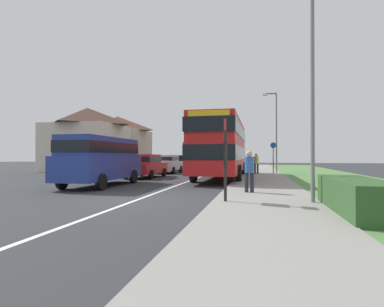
{
  "coord_description": "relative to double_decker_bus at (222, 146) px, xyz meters",
  "views": [
    {
      "loc": [
        3.94,
        -9.52,
        1.47
      ],
      "look_at": [
        0.67,
        5.6,
        1.6
      ],
      "focal_mm": 28.44,
      "sensor_mm": 36.0,
      "label": 1
    }
  ],
  "objects": [
    {
      "name": "ground_plane",
      "position": [
        -1.68,
        -10.18,
        -2.14
      ],
      "size": [
        120.0,
        120.0,
        0.0
      ],
      "primitive_type": "plane",
      "color": "#2D3033"
    },
    {
      "name": "lane_marking_centre",
      "position": [
        -1.68,
        -2.18,
        -2.14
      ],
      "size": [
        0.14,
        60.0,
        0.01
      ],
      "primitive_type": "cube",
      "color": "silver",
      "rests_on": "ground_plane"
    },
    {
      "name": "pavement_near_side",
      "position": [
        2.52,
        -4.18,
        -2.08
      ],
      "size": [
        3.2,
        68.0,
        0.12
      ],
      "primitive_type": "cube",
      "color": "gray",
      "rests_on": "ground_plane"
    },
    {
      "name": "grass_verge_seaward",
      "position": [
        6.82,
        -4.18,
        -2.1
      ],
      "size": [
        6.0,
        68.0,
        0.08
      ],
      "primitive_type": "cube",
      "color": "#517F42",
      "rests_on": "ground_plane"
    },
    {
      "name": "roadside_hedge",
      "position": [
        4.62,
        -11.59,
        -1.69
      ],
      "size": [
        1.1,
        3.71,
        0.9
      ],
      "primitive_type": "cube",
      "color": "#2D5128",
      "rests_on": "ground_plane"
    },
    {
      "name": "double_decker_bus",
      "position": [
        0.0,
        0.0,
        0.0
      ],
      "size": [
        2.8,
        11.22,
        3.7
      ],
      "color": "red",
      "rests_on": "ground_plane"
    },
    {
      "name": "parked_van_blue",
      "position": [
        -5.25,
        -6.06,
        -0.74
      ],
      "size": [
        2.11,
        5.56,
        2.37
      ],
      "color": "navy",
      "rests_on": "ground_plane"
    },
    {
      "name": "parked_car_red",
      "position": [
        -5.2,
        -0.21,
        -1.27
      ],
      "size": [
        1.93,
        4.37,
        1.58
      ],
      "color": "#B21E1E",
      "rests_on": "ground_plane"
    },
    {
      "name": "parked_car_silver",
      "position": [
        -5.37,
        5.34,
        -1.27
      ],
      "size": [
        1.99,
        4.0,
        1.57
      ],
      "color": "#B7B7BC",
      "rests_on": "ground_plane"
    },
    {
      "name": "parked_car_black",
      "position": [
        -5.31,
        10.67,
        -1.28
      ],
      "size": [
        1.93,
        4.22,
        1.55
      ],
      "color": "black",
      "rests_on": "ground_plane"
    },
    {
      "name": "pedestrian_at_stop",
      "position": [
        1.95,
        -8.2,
        -1.17
      ],
      "size": [
        0.34,
        0.34,
        1.67
      ],
      "color": "#23232D",
      "rests_on": "ground_plane"
    },
    {
      "name": "pedestrian_walking_away",
      "position": [
        2.16,
        4.36,
        -1.17
      ],
      "size": [
        0.34,
        0.34,
        1.67
      ],
      "color": "#23232D",
      "rests_on": "ground_plane"
    },
    {
      "name": "bus_stop_sign",
      "position": [
        1.32,
        -10.61,
        -0.6
      ],
      "size": [
        0.09,
        0.52,
        2.6
      ],
      "color": "black",
      "rests_on": "ground_plane"
    },
    {
      "name": "cycle_route_sign",
      "position": [
        3.44,
        4.37,
        -0.72
      ],
      "size": [
        0.44,
        0.08,
        2.52
      ],
      "color": "slate",
      "rests_on": "ground_plane"
    },
    {
      "name": "street_lamp_near",
      "position": [
        3.73,
        -10.28,
        2.18
      ],
      "size": [
        1.14,
        0.2,
        7.55
      ],
      "color": "slate",
      "rests_on": "ground_plane"
    },
    {
      "name": "street_lamp_mid",
      "position": [
        3.65,
        5.85,
        1.71
      ],
      "size": [
        1.14,
        0.2,
        6.62
      ],
      "color": "slate",
      "rests_on": "ground_plane"
    },
    {
      "name": "house_terrace_far_side",
      "position": [
        -14.32,
        10.94,
        1.0
      ],
      "size": [
        6.53,
        13.16,
        6.28
      ],
      "color": "beige",
      "rests_on": "ground_plane"
    }
  ]
}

